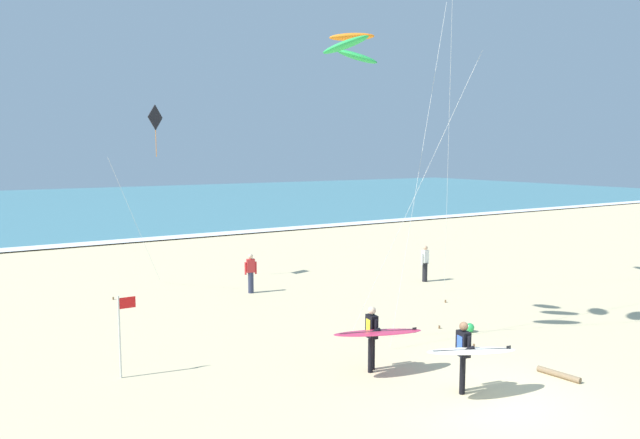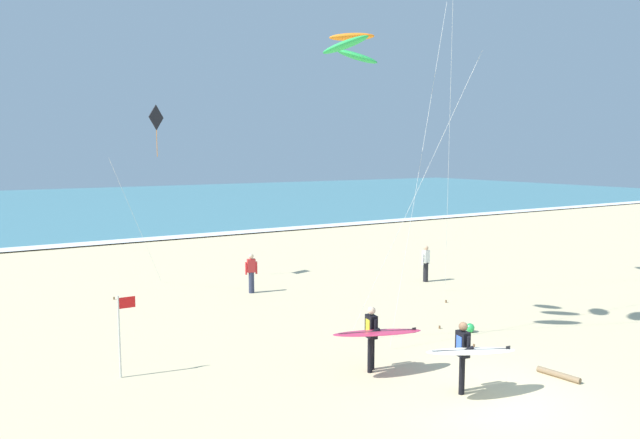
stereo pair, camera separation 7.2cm
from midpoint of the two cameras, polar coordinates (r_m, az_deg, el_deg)
The scene contains 12 objects.
ground_plane at distance 14.74m, azimuth 16.57°, elevation -16.35°, with size 160.00×160.00×0.00m, color beige.
ocean_water at distance 69.00m, azimuth -23.22°, elevation 1.24°, with size 160.00×60.00×0.08m, color teal.
shoreline_foam at distance 40.05m, azimuth -16.69°, elevation -1.83°, with size 160.00×1.66×0.01m, color white.
surfer_lead at distance 15.66m, azimuth 5.11°, elevation -10.64°, with size 2.58×1.07×1.71m.
surfer_trailing at distance 14.67m, azimuth 13.63°, elevation -12.01°, with size 2.47×1.10×1.71m.
kite_diamond_charcoal_far at distance 26.49m, azimuth -15.48°, elevation 8.59°, with size 2.89×2.38×7.60m.
kite_arc_amber_high at distance 17.98m, azimuth 2.91°, elevation 15.95°, with size 4.02×3.92×9.00m.
bystander_red_top at distance 24.42m, azimuth -6.64°, elevation -5.03°, with size 0.49×0.24×1.59m.
bystander_white_top at distance 26.74m, azimuth 9.80°, elevation -4.08°, with size 0.49×0.23×1.59m.
lifeguard_flag at distance 16.06m, azimuth -18.33°, elevation -9.72°, with size 0.45×0.05×2.10m.
beach_ball at distance 19.84m, azimuth 13.85°, elevation -9.87°, with size 0.28×0.28×0.28m, color green.
driftwood_log at distance 16.75m, azimuth 21.47°, elevation -13.44°, with size 0.15×0.15×1.13m, color #846B4C.
Camera 1 is at (-10.33, -8.89, 5.64)m, focal length 33.92 mm.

